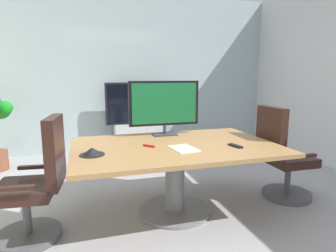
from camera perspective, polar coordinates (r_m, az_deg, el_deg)
The scene contains 11 objects.
ground_plane at distance 3.12m, azimuth 1.15°, elevation -17.23°, with size 6.78×6.78×0.00m, color #99999E.
wall_back_glass_partition at distance 5.58m, azimuth -8.05°, elevation 10.40°, with size 5.78×0.10×2.94m, color #9EB2B7.
conference_table at distance 2.95m, azimuth 1.41°, elevation -6.85°, with size 2.05×1.34×0.74m.
office_chair_left at distance 2.77m, azimuth -24.88°, elevation -11.49°, with size 0.62×0.60×1.09m.
office_chair_right at distance 3.58m, azimuth 21.91°, elevation -6.47°, with size 0.60×0.58×1.09m.
tv_monitor at distance 3.33m, azimuth -0.73°, elevation 4.29°, with size 0.84×0.18×0.64m.
wall_display_unit at distance 5.34m, azimuth -5.90°, elevation -0.64°, with size 1.20×0.36×1.31m.
conference_phone at distance 2.61m, azimuth -15.01°, elevation -5.00°, with size 0.22×0.22×0.07m.
remote_control at distance 2.90m, azimuth 13.38°, elevation -3.89°, with size 0.05×0.17×0.02m, color black.
whiteboard_marker at distance 2.82m, azimuth -3.85°, elevation -4.00°, with size 0.13×0.02×0.02m, color red.
paper_notepad at distance 2.74m, azimuth 3.18°, elevation -4.55°, with size 0.21×0.30×0.01m, color white.
Camera 1 is at (-0.85, -2.64, 1.43)m, focal length 30.36 mm.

